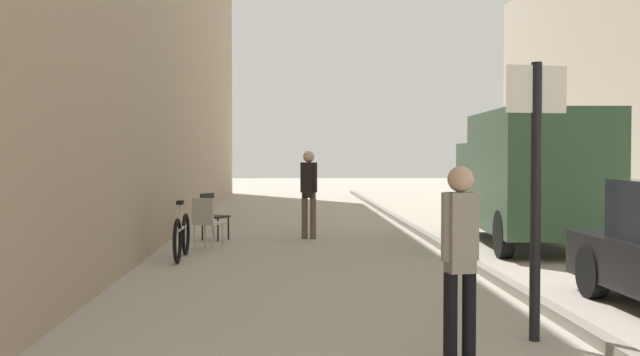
% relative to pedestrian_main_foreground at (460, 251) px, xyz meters
% --- Properties ---
extents(ground_plane, '(80.00, 80.00, 0.00)m').
position_rel_pedestrian_main_foreground_xyz_m(ground_plane, '(-0.15, 7.81, -0.95)').
color(ground_plane, '#A8A093').
extents(kerb_strip, '(0.16, 40.00, 0.12)m').
position_rel_pedestrian_main_foreground_xyz_m(kerb_strip, '(1.43, 7.81, -0.89)').
color(kerb_strip, gray).
rests_on(kerb_strip, ground_plane).
extents(pedestrian_main_foreground, '(0.32, 0.22, 1.65)m').
position_rel_pedestrian_main_foreground_xyz_m(pedestrian_main_foreground, '(0.00, 0.00, 0.00)').
color(pedestrian_main_foreground, black).
rests_on(pedestrian_main_foreground, ground_plane).
extents(pedestrian_mid_block, '(0.34, 0.27, 1.79)m').
position_rel_pedestrian_main_foreground_xyz_m(pedestrian_mid_block, '(-0.97, 9.68, 0.08)').
color(pedestrian_mid_block, brown).
rests_on(pedestrian_mid_block, ground_plane).
extents(delivery_van, '(2.23, 5.31, 2.50)m').
position_rel_pedestrian_main_foreground_xyz_m(delivery_van, '(3.16, 8.30, 0.38)').
color(delivery_van, '#335138').
rests_on(delivery_van, ground_plane).
extents(street_sign_post, '(0.60, 0.14, 2.60)m').
position_rel_pedestrian_main_foreground_xyz_m(street_sign_post, '(0.90, 0.86, 0.59)').
color(street_sign_post, black).
rests_on(street_sign_post, ground_plane).
extents(bicycle_leaning, '(0.10, 1.77, 0.98)m').
position_rel_pedestrian_main_foreground_xyz_m(bicycle_leaning, '(-3.15, 6.68, -0.57)').
color(bicycle_leaning, black).
rests_on(bicycle_leaning, ground_plane).
extents(cafe_chair_near_window, '(0.60, 0.60, 0.94)m').
position_rel_pedestrian_main_foreground_xyz_m(cafe_chair_near_window, '(-2.93, 9.59, -0.41)').
color(cafe_chair_near_window, black).
rests_on(cafe_chair_near_window, ground_plane).
extents(cafe_chair_by_doorway, '(0.59, 0.59, 0.94)m').
position_rel_pedestrian_main_foreground_xyz_m(cafe_chair_by_doorway, '(-2.88, 8.00, -0.41)').
color(cafe_chair_by_doorway, '#B7B2A8').
rests_on(cafe_chair_by_doorway, ground_plane).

